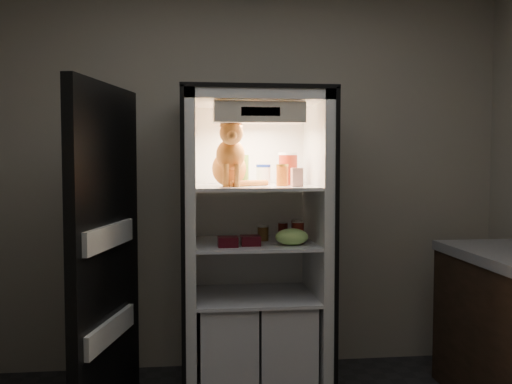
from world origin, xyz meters
TOP-DOWN VIEW (x-y plane):
  - room_shell at (0.00, 0.00)m, footprint 3.60×3.60m
  - refrigerator at (0.00, 1.38)m, footprint 0.90×0.72m
  - fridge_door at (-0.84, 0.93)m, footprint 0.26×0.86m
  - tabby_cat at (-0.15, 1.28)m, footprint 0.34×0.39m
  - parmesan_shaker at (-0.07, 1.36)m, footprint 0.07×0.07m
  - mayo_tub at (0.07, 1.43)m, footprint 0.09×0.09m
  - salsa_jar at (0.16, 1.28)m, footprint 0.08×0.08m
  - pepper_jar at (0.22, 1.42)m, footprint 0.12×0.12m
  - cream_carton at (0.24, 1.17)m, footprint 0.06×0.06m
  - soda_can_a at (0.19, 1.38)m, footprint 0.06×0.06m
  - soda_can_b at (0.27, 1.36)m, footprint 0.07×0.07m
  - soda_can_c at (0.26, 1.23)m, footprint 0.07×0.07m
  - condiment_jar at (0.06, 1.38)m, footprint 0.07×0.07m
  - grape_bag at (0.21, 1.17)m, footprint 0.20×0.15m
  - berry_box_left at (-0.18, 1.16)m, footprint 0.12×0.12m
  - berry_box_right at (-0.04, 1.19)m, footprint 0.12×0.12m

SIDE VIEW (x-z plane):
  - refrigerator at x=0.00m, z-range -0.15..1.73m
  - fridge_door at x=-0.84m, z-range -0.01..1.84m
  - berry_box_right at x=-0.04m, z-range 0.94..1.00m
  - berry_box_left at x=-0.18m, z-range 0.94..1.00m
  - condiment_jar at x=0.06m, z-range 0.94..1.04m
  - grape_bag at x=0.21m, z-range 0.94..1.04m
  - soda_can_a at x=0.19m, z-range 0.94..1.05m
  - soda_can_b at x=0.27m, z-range 0.94..1.07m
  - soda_can_c at x=0.26m, z-range 0.94..1.07m
  - cream_carton at x=0.24m, z-range 1.29..1.40m
  - mayo_tub at x=0.07m, z-range 1.29..1.42m
  - salsa_jar at x=0.16m, z-range 1.29..1.42m
  - parmesan_shaker at x=-0.07m, z-range 1.29..1.48m
  - pepper_jar at x=0.22m, z-range 1.29..1.50m
  - tabby_cat at x=-0.15m, z-range 1.24..1.66m
  - room_shell at x=0.00m, z-range -0.18..3.42m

